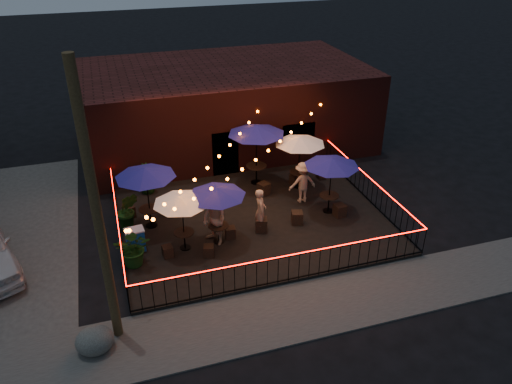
# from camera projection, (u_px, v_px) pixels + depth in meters

# --- Properties ---
(ground) EXTENTS (110.00, 110.00, 0.00)m
(ground) POSITION_uv_depth(u_px,v_px,m) (268.00, 250.00, 17.85)
(ground) COLOR black
(ground) RESTS_ON ground
(patio) EXTENTS (10.00, 8.00, 0.15)m
(patio) POSITION_uv_depth(u_px,v_px,m) (252.00, 220.00, 19.48)
(patio) COLOR black
(patio) RESTS_ON ground
(sidewalk) EXTENTS (18.00, 2.50, 0.05)m
(sidewalk) POSITION_uv_depth(u_px,v_px,m) (303.00, 310.00, 15.13)
(sidewalk) COLOR #3E3C39
(sidewalk) RESTS_ON ground
(brick_building) EXTENTS (14.00, 8.00, 4.00)m
(brick_building) POSITION_uv_depth(u_px,v_px,m) (225.00, 106.00, 25.48)
(brick_building) COLOR #34110E
(brick_building) RESTS_ON ground
(utility_pole) EXTENTS (0.26, 0.26, 8.00)m
(utility_pole) POSITION_uv_depth(u_px,v_px,m) (97.00, 216.00, 12.32)
(utility_pole) COLOR #382A17
(utility_pole) RESTS_ON ground
(fence_front) EXTENTS (10.00, 0.04, 1.04)m
(fence_front) POSITION_uv_depth(u_px,v_px,m) (289.00, 268.00, 15.86)
(fence_front) COLOR black
(fence_front) RESTS_ON patio
(fence_left) EXTENTS (0.04, 8.00, 1.04)m
(fence_left) POSITION_uv_depth(u_px,v_px,m) (119.00, 229.00, 17.88)
(fence_left) COLOR black
(fence_left) RESTS_ON patio
(fence_right) EXTENTS (0.04, 8.00, 1.04)m
(fence_right) POSITION_uv_depth(u_px,v_px,m) (368.00, 188.00, 20.51)
(fence_right) COLOR black
(fence_right) RESTS_ON patio
(festoon_lights) EXTENTS (10.02, 8.72, 1.32)m
(festoon_lights) POSITION_uv_depth(u_px,v_px,m) (227.00, 171.00, 17.78)
(festoon_lights) COLOR #E95504
(festoon_lights) RESTS_ON ground
(cafe_table_0) EXTENTS (2.21, 2.21, 2.16)m
(cafe_table_0) POSITION_uv_depth(u_px,v_px,m) (181.00, 200.00, 16.77)
(cafe_table_0) COLOR black
(cafe_table_0) RESTS_ON patio
(cafe_table_1) EXTENTS (2.79, 2.79, 2.46)m
(cafe_table_1) POSITION_uv_depth(u_px,v_px,m) (145.00, 173.00, 17.91)
(cafe_table_1) COLOR black
(cafe_table_1) RESTS_ON patio
(cafe_table_2) EXTENTS (2.19, 2.19, 2.24)m
(cafe_table_2) POSITION_uv_depth(u_px,v_px,m) (217.00, 192.00, 17.09)
(cafe_table_2) COLOR black
(cafe_table_2) RESTS_ON patio
(cafe_table_3) EXTENTS (2.47, 2.47, 2.70)m
(cafe_table_3) POSITION_uv_depth(u_px,v_px,m) (256.00, 131.00, 20.87)
(cafe_table_3) COLOR black
(cafe_table_3) RESTS_ON patio
(cafe_table_4) EXTENTS (2.44, 2.44, 2.35)m
(cafe_table_4) POSITION_uv_depth(u_px,v_px,m) (332.00, 163.00, 18.90)
(cafe_table_4) COLOR black
(cafe_table_4) RESTS_ON patio
(cafe_table_5) EXTENTS (2.26, 2.26, 2.36)m
(cafe_table_5) POSITION_uv_depth(u_px,v_px,m) (300.00, 141.00, 20.71)
(cafe_table_5) COLOR black
(cafe_table_5) RESTS_ON patio
(bistro_chair_0) EXTENTS (0.38, 0.38, 0.40)m
(bistro_chair_0) POSITION_uv_depth(u_px,v_px,m) (168.00, 251.00, 17.20)
(bistro_chair_0) COLOR black
(bistro_chair_0) RESTS_ON patio
(bistro_chair_1) EXTENTS (0.43, 0.43, 0.41)m
(bistro_chair_1) POSITION_uv_depth(u_px,v_px,m) (209.00, 251.00, 17.21)
(bistro_chair_1) COLOR black
(bistro_chair_1) RESTS_ON patio
(bistro_chair_2) EXTENTS (0.51, 0.51, 0.46)m
(bistro_chair_2) POSITION_uv_depth(u_px,v_px,m) (129.00, 212.00, 19.44)
(bistro_chair_2) COLOR black
(bistro_chair_2) RESTS_ON patio
(bistro_chair_3) EXTENTS (0.46, 0.46, 0.50)m
(bistro_chair_3) POSITION_uv_depth(u_px,v_px,m) (171.00, 208.00, 19.66)
(bistro_chair_3) COLOR black
(bistro_chair_3) RESTS_ON patio
(bistro_chair_4) EXTENTS (0.39, 0.39, 0.42)m
(bistro_chair_4) POSITION_uv_depth(u_px,v_px,m) (230.00, 232.00, 18.21)
(bistro_chair_4) COLOR black
(bistro_chair_4) RESTS_ON patio
(bistro_chair_5) EXTENTS (0.54, 0.54, 0.52)m
(bistro_chair_5) POSITION_uv_depth(u_px,v_px,m) (261.00, 225.00, 18.58)
(bistro_chair_5) COLOR black
(bistro_chair_5) RESTS_ON patio
(bistro_chair_6) EXTENTS (0.43, 0.43, 0.40)m
(bistro_chair_6) POSITION_uv_depth(u_px,v_px,m) (221.00, 196.00, 20.62)
(bistro_chair_6) COLOR black
(bistro_chair_6) RESTS_ON patio
(bistro_chair_7) EXTENTS (0.58, 0.58, 0.51)m
(bistro_chair_7) POSITION_uv_depth(u_px,v_px,m) (264.00, 189.00, 21.03)
(bistro_chair_7) COLOR black
(bistro_chair_7) RESTS_ON patio
(bistro_chair_8) EXTENTS (0.51, 0.51, 0.49)m
(bistro_chair_8) POSITION_uv_depth(u_px,v_px,m) (297.00, 218.00, 19.04)
(bistro_chair_8) COLOR black
(bistro_chair_8) RESTS_ON patio
(bistro_chair_9) EXTENTS (0.46, 0.46, 0.49)m
(bistro_chair_9) POSITION_uv_depth(u_px,v_px,m) (340.00, 210.00, 19.51)
(bistro_chair_9) COLOR black
(bistro_chair_9) RESTS_ON patio
(bistro_chair_10) EXTENTS (0.47, 0.47, 0.42)m
(bistro_chair_10) POSITION_uv_depth(u_px,v_px,m) (295.00, 179.00, 21.89)
(bistro_chair_10) COLOR black
(bistro_chair_10) RESTS_ON patio
(bistro_chair_11) EXTENTS (0.36, 0.36, 0.41)m
(bistro_chair_11) POSITION_uv_depth(u_px,v_px,m) (321.00, 174.00, 22.33)
(bistro_chair_11) COLOR black
(bistro_chair_11) RESTS_ON patio
(patron_a) EXTENTS (0.54, 0.70, 1.72)m
(patron_a) POSITION_uv_depth(u_px,v_px,m) (261.00, 210.00, 18.32)
(patron_a) COLOR #D4A18C
(patron_a) RESTS_ON patio
(patron_b) EXTENTS (1.07, 1.17, 1.95)m
(patron_b) POSITION_uv_depth(u_px,v_px,m) (214.00, 220.00, 17.54)
(patron_b) COLOR tan
(patron_b) RESTS_ON patio
(patron_c) EXTENTS (1.13, 0.65, 1.75)m
(patron_c) POSITION_uv_depth(u_px,v_px,m) (303.00, 182.00, 20.21)
(patron_c) COLOR tan
(patron_c) RESTS_ON patio
(potted_shrub_a) EXTENTS (1.40, 1.28, 1.34)m
(potted_shrub_a) POSITION_uv_depth(u_px,v_px,m) (134.00, 248.00, 16.58)
(potted_shrub_a) COLOR #0C360F
(potted_shrub_a) RESTS_ON patio
(potted_shrub_b) EXTENTS (0.93, 0.79, 1.52)m
(potted_shrub_b) POSITION_uv_depth(u_px,v_px,m) (127.00, 210.00, 18.51)
(potted_shrub_b) COLOR #1D3B12
(potted_shrub_b) RESTS_ON patio
(potted_shrub_c) EXTENTS (0.94, 0.94, 1.28)m
(potted_shrub_c) POSITION_uv_depth(u_px,v_px,m) (147.00, 179.00, 21.00)
(potted_shrub_c) COLOR #103C0C
(potted_shrub_c) RESTS_ON patio
(cooler) EXTENTS (0.70, 0.54, 0.86)m
(cooler) POSITION_uv_depth(u_px,v_px,m) (135.00, 240.00, 17.40)
(cooler) COLOR blue
(cooler) RESTS_ON patio
(boulder) EXTENTS (1.19, 1.10, 0.75)m
(boulder) POSITION_uv_depth(u_px,v_px,m) (95.00, 341.00, 13.55)
(boulder) COLOR #444440
(boulder) RESTS_ON ground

